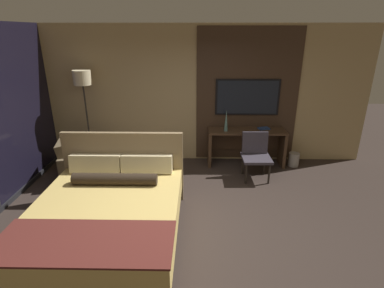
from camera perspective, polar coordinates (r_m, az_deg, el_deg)
name	(u,v)px	position (r m, az deg, el deg)	size (l,w,h in m)	color
ground_plane	(190,230)	(4.42, -0.37, -16.15)	(16.00, 16.00, 0.00)	#332823
wall_back_tv_panel	(200,96)	(6.26, 1.46, 9.18)	(7.20, 0.09, 2.80)	tan
bed	(108,217)	(4.26, -15.73, -13.22)	(1.91, 2.26, 1.18)	#33281E
desk	(246,141)	(6.32, 10.25, 0.53)	(1.57, 0.49, 0.76)	#422D1E
tv	(247,97)	(6.27, 10.50, 8.76)	(1.30, 0.04, 0.73)	black
desk_chair	(256,152)	(5.78, 12.03, -1.52)	(0.54, 0.53, 0.87)	#38333D
armchair_by_window	(85,165)	(6.05, -19.78, -3.78)	(1.01, 1.04, 0.80)	brown
floor_lamp	(83,86)	(6.30, -20.03, 10.35)	(0.34, 0.34, 1.95)	#282623
vase_tall	(226,121)	(6.03, 6.52, 4.40)	(0.08, 0.08, 0.42)	#4C706B
book	(264,128)	(6.33, 13.51, 2.90)	(0.25, 0.21, 0.03)	navy
waste_bin	(294,159)	(6.61, 18.80, -2.79)	(0.22, 0.22, 0.28)	gray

